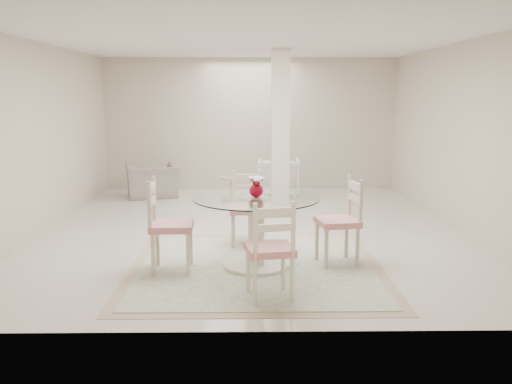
{
  "coord_description": "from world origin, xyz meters",
  "views": [
    {
      "loc": [
        -0.03,
        -7.77,
        1.98
      ],
      "look_at": [
        0.05,
        -1.59,
        0.85
      ],
      "focal_mm": 38.0,
      "sensor_mm": 36.0,
      "label": 1
    }
  ],
  "objects_px": {
    "red_vase": "(256,187)",
    "dining_chair_east": "(344,214)",
    "armchair_white": "(279,177)",
    "dining_chair_west": "(165,218)",
    "recliner_taupe": "(152,181)",
    "side_table": "(232,190)",
    "dining_chair_south": "(271,243)",
    "dining_table": "(256,232)",
    "column": "(280,132)",
    "dining_chair_north": "(246,202)"
  },
  "relations": [
    {
      "from": "dining_table",
      "to": "recliner_taupe",
      "type": "xyz_separation_m",
      "value": [
        -1.95,
        4.38,
        -0.11
      ]
    },
    {
      "from": "red_vase",
      "to": "armchair_white",
      "type": "distance_m",
      "value": 4.5
    },
    {
      "from": "dining_chair_north",
      "to": "dining_chair_west",
      "type": "height_order",
      "value": "dining_chair_west"
    },
    {
      "from": "dining_chair_west",
      "to": "dining_chair_south",
      "type": "height_order",
      "value": "dining_chair_west"
    },
    {
      "from": "dining_chair_west",
      "to": "recliner_taupe",
      "type": "distance_m",
      "value": 4.6
    },
    {
      "from": "red_vase",
      "to": "armchair_white",
      "type": "relative_size",
      "value": 0.3
    },
    {
      "from": "dining_chair_south",
      "to": "red_vase",
      "type": "bearing_deg",
      "value": -93.13
    },
    {
      "from": "dining_chair_south",
      "to": "armchair_white",
      "type": "distance_m",
      "value": 5.46
    },
    {
      "from": "red_vase",
      "to": "side_table",
      "type": "relative_size",
      "value": 0.52
    },
    {
      "from": "red_vase",
      "to": "dining_chair_south",
      "type": "relative_size",
      "value": 0.22
    },
    {
      "from": "dining_table",
      "to": "recliner_taupe",
      "type": "relative_size",
      "value": 1.48
    },
    {
      "from": "column",
      "to": "recliner_taupe",
      "type": "height_order",
      "value": "column"
    },
    {
      "from": "dining_chair_west",
      "to": "armchair_white",
      "type": "relative_size",
      "value": 1.44
    },
    {
      "from": "column",
      "to": "red_vase",
      "type": "bearing_deg",
      "value": -98.22
    },
    {
      "from": "red_vase",
      "to": "armchair_white",
      "type": "height_order",
      "value": "red_vase"
    },
    {
      "from": "armchair_white",
      "to": "dining_chair_south",
      "type": "bearing_deg",
      "value": 89.66
    },
    {
      "from": "dining_chair_south",
      "to": "dining_table",
      "type": "bearing_deg",
      "value": -93.09
    },
    {
      "from": "dining_chair_east",
      "to": "dining_chair_west",
      "type": "bearing_deg",
      "value": -92.55
    },
    {
      "from": "recliner_taupe",
      "to": "side_table",
      "type": "distance_m",
      "value": 1.63
    },
    {
      "from": "red_vase",
      "to": "dining_chair_north",
      "type": "relative_size",
      "value": 0.22
    },
    {
      "from": "dining_chair_east",
      "to": "recliner_taupe",
      "type": "xyz_separation_m",
      "value": [
        -2.96,
        4.25,
        -0.28
      ]
    },
    {
      "from": "dining_chair_south",
      "to": "armchair_white",
      "type": "height_order",
      "value": "dining_chair_south"
    },
    {
      "from": "red_vase",
      "to": "side_table",
      "type": "bearing_deg",
      "value": 95.78
    },
    {
      "from": "dining_chair_north",
      "to": "side_table",
      "type": "height_order",
      "value": "dining_chair_north"
    },
    {
      "from": "dining_chair_east",
      "to": "side_table",
      "type": "bearing_deg",
      "value": -168.87
    },
    {
      "from": "dining_chair_west",
      "to": "dining_chair_east",
      "type": "bearing_deg",
      "value": -85.29
    },
    {
      "from": "dining_chair_east",
      "to": "side_table",
      "type": "xyz_separation_m",
      "value": [
        -1.41,
        3.76,
        -0.38
      ]
    },
    {
      "from": "dining_chair_east",
      "to": "dining_table",
      "type": "bearing_deg",
      "value": -92.29
    },
    {
      "from": "dining_chair_south",
      "to": "side_table",
      "type": "distance_m",
      "value": 4.94
    },
    {
      "from": "dining_chair_west",
      "to": "side_table",
      "type": "bearing_deg",
      "value": -11.06
    },
    {
      "from": "side_table",
      "to": "dining_chair_east",
      "type": "bearing_deg",
      "value": -69.46
    },
    {
      "from": "armchair_white",
      "to": "side_table",
      "type": "height_order",
      "value": "armchair_white"
    },
    {
      "from": "dining_chair_east",
      "to": "armchair_white",
      "type": "distance_m",
      "value": 4.34
    },
    {
      "from": "dining_table",
      "to": "dining_chair_west",
      "type": "distance_m",
      "value": 1.04
    },
    {
      "from": "dining_chair_east",
      "to": "dining_chair_south",
      "type": "distance_m",
      "value": 1.45
    },
    {
      "from": "red_vase",
      "to": "dining_chair_east",
      "type": "bearing_deg",
      "value": 7.15
    },
    {
      "from": "dining_table",
      "to": "armchair_white",
      "type": "xyz_separation_m",
      "value": [
        0.5,
        4.43,
        -0.05
      ]
    },
    {
      "from": "red_vase",
      "to": "dining_chair_north",
      "type": "height_order",
      "value": "dining_chair_north"
    },
    {
      "from": "red_vase",
      "to": "dining_chair_west",
      "type": "relative_size",
      "value": 0.21
    },
    {
      "from": "dining_chair_north",
      "to": "dining_chair_south",
      "type": "height_order",
      "value": "dining_chair_south"
    },
    {
      "from": "recliner_taupe",
      "to": "side_table",
      "type": "height_order",
      "value": "recliner_taupe"
    },
    {
      "from": "column",
      "to": "dining_chair_east",
      "type": "relative_size",
      "value": 2.38
    },
    {
      "from": "column",
      "to": "red_vase",
      "type": "height_order",
      "value": "column"
    },
    {
      "from": "dining_chair_west",
      "to": "dining_chair_north",
      "type": "bearing_deg",
      "value": -40.78
    },
    {
      "from": "dining_chair_east",
      "to": "armchair_white",
      "type": "relative_size",
      "value": 1.4
    },
    {
      "from": "dining_chair_north",
      "to": "dining_chair_west",
      "type": "bearing_deg",
      "value": -129.01
    },
    {
      "from": "column",
      "to": "side_table",
      "type": "bearing_deg",
      "value": 136.61
    },
    {
      "from": "dining_chair_west",
      "to": "side_table",
      "type": "distance_m",
      "value": 4.07
    },
    {
      "from": "dining_table",
      "to": "dining_chair_north",
      "type": "relative_size",
      "value": 1.34
    },
    {
      "from": "armchair_white",
      "to": "dining_chair_east",
      "type": "bearing_deg",
      "value": 100.39
    }
  ]
}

